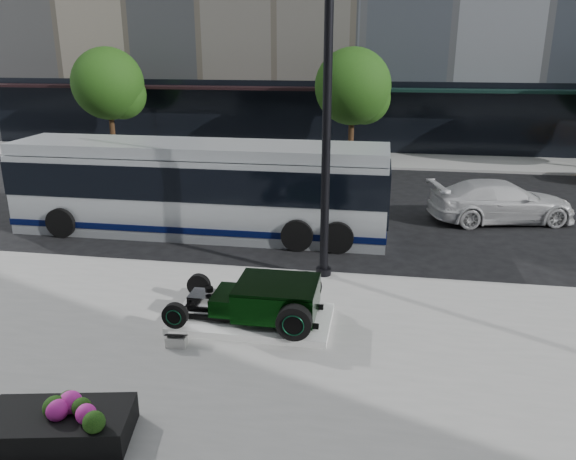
% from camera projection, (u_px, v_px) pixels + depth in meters
% --- Properties ---
extents(ground, '(120.00, 120.00, 0.00)m').
position_uv_depth(ground, '(291.00, 248.00, 17.04)').
color(ground, black).
rests_on(ground, ground).
extents(sidewalk_far, '(70.00, 4.00, 0.12)m').
position_uv_depth(sidewalk_far, '(333.00, 159.00, 30.13)').
color(sidewalk_far, gray).
rests_on(sidewalk_far, ground).
extents(street_trees, '(29.80, 3.80, 5.70)m').
position_uv_depth(street_trees, '(356.00, 89.00, 27.93)').
color(street_trees, black).
rests_on(street_trees, sidewalk_far).
extents(display_plinth, '(3.40, 1.80, 0.15)m').
position_uv_depth(display_plinth, '(252.00, 319.00, 12.19)').
color(display_plinth, silver).
rests_on(display_plinth, sidewalk_near).
extents(hot_rod, '(3.22, 2.00, 0.81)m').
position_uv_depth(hot_rod, '(267.00, 299.00, 11.98)').
color(hot_rod, black).
rests_on(hot_rod, display_plinth).
extents(info_plaque, '(0.42, 0.33, 0.31)m').
position_uv_depth(info_plaque, '(177.00, 340.00, 11.21)').
color(info_plaque, silver).
rests_on(info_plaque, sidewalk_near).
extents(lamppost, '(0.40, 0.40, 7.21)m').
position_uv_depth(lamppost, '(326.00, 148.00, 13.70)').
color(lamppost, black).
rests_on(lamppost, sidewalk_near).
extents(flower_planter, '(2.33, 1.48, 0.70)m').
position_uv_depth(flower_planter, '(59.00, 424.00, 8.51)').
color(flower_planter, black).
rests_on(flower_planter, sidewalk_near).
extents(transit_bus, '(12.12, 2.88, 2.92)m').
position_uv_depth(transit_bus, '(200.00, 187.00, 18.10)').
color(transit_bus, '#B8BFC3').
rests_on(transit_bus, ground).
extents(white_sedan, '(5.24, 3.05, 1.43)m').
position_uv_depth(white_sedan, '(501.00, 201.00, 19.40)').
color(white_sedan, silver).
rests_on(white_sedan, ground).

